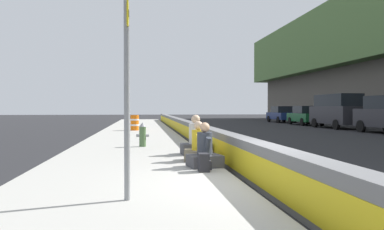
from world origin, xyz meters
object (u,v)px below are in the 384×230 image
object	(u,v)px
parked_car_farther	(281,114)
fire_hydrant	(143,134)
seated_person_foreground	(205,153)
parked_car_midline	(337,110)
backpack	(204,163)
route_sign_post	(127,64)
construction_barrel	(135,123)
parked_car_far	(305,115)
seated_person_middle	(199,148)
seated_person_rear	(196,142)

from	to	relation	value
parked_car_farther	fire_hydrant	bearing A→B (deg)	149.63
seated_person_foreground	parked_car_midline	distance (m)	22.27
backpack	fire_hydrant	bearing A→B (deg)	13.45
route_sign_post	construction_barrel	xyz separation A→B (m)	(18.13, 0.26, -1.59)
parked_car_farther	parked_car_far	bearing A→B (deg)	178.93
parked_car_farther	seated_person_foreground	bearing A→B (deg)	156.25
backpack	parked_car_midline	world-z (taller)	parked_car_midline
seated_person_foreground	backpack	size ratio (longest dim) A/B	2.64
fire_hydrant	backpack	distance (m)	5.77
fire_hydrant	construction_barrel	bearing A→B (deg)	2.76
parked_car_midline	route_sign_post	bearing A→B (deg)	145.12
parked_car_far	parked_car_farther	size ratio (longest dim) A/B	1.00
fire_hydrant	construction_barrel	size ratio (longest dim) A/B	0.93
parked_car_far	parked_car_farther	bearing A→B (deg)	-1.07
seated_person_middle	parked_car_far	bearing A→B (deg)	-30.00
route_sign_post	parked_car_midline	distance (m)	25.75
route_sign_post	seated_person_foreground	world-z (taller)	route_sign_post
parked_car_farther	construction_barrel	bearing A→B (deg)	134.46
route_sign_post	parked_car_midline	xyz separation A→B (m)	(21.11, -14.72, -0.86)
seated_person_rear	construction_barrel	world-z (taller)	seated_person_rear
seated_person_foreground	seated_person_middle	size ratio (longest dim) A/B	1.01
parked_car_midline	parked_car_farther	world-z (taller)	parked_car_midline
route_sign_post	seated_person_middle	bearing A→B (deg)	-22.35
fire_hydrant	seated_person_middle	size ratio (longest dim) A/B	0.84
seated_person_rear	backpack	distance (m)	3.13
route_sign_post	parked_car_farther	world-z (taller)	route_sign_post
route_sign_post	seated_person_foreground	bearing A→B (deg)	-28.85
seated_person_foreground	parked_car_far	world-z (taller)	parked_car_far
route_sign_post	construction_barrel	bearing A→B (deg)	0.81
seated_person_foreground	construction_barrel	bearing A→B (deg)	7.38
backpack	parked_car_far	size ratio (longest dim) A/B	0.09
seated_person_middle	seated_person_rear	xyz separation A→B (m)	(1.40, -0.12, 0.04)
parked_car_midline	parked_car_farther	distance (m)	11.82
route_sign_post	seated_person_foreground	xyz separation A→B (m)	(3.07, -1.69, -1.74)
seated_person_rear	parked_car_midline	xyz separation A→B (m)	(15.58, -12.90, 0.84)
fire_hydrant	parked_car_midline	world-z (taller)	parked_car_midline
fire_hydrant	parked_car_farther	xyz separation A→B (m)	(24.90, -14.59, 0.27)
parked_car_farther	seated_person_rear	bearing A→B (deg)	154.60
backpack	construction_barrel	world-z (taller)	construction_barrel
fire_hydrant	parked_car_far	xyz separation A→B (m)	(18.65, -14.48, 0.27)
route_sign_post	seated_person_middle	distance (m)	4.80
seated_person_foreground	construction_barrel	world-z (taller)	seated_person_foreground
parked_car_midline	seated_person_middle	bearing A→B (deg)	142.52
seated_person_middle	seated_person_rear	bearing A→B (deg)	-4.87
parked_car_midline	construction_barrel	bearing A→B (deg)	101.28
seated_person_rear	route_sign_post	bearing A→B (deg)	161.80
seated_person_foreground	backpack	distance (m)	0.68
backpack	parked_car_farther	distance (m)	33.27
seated_person_middle	fire_hydrant	bearing A→B (deg)	20.76
backpack	construction_barrel	distance (m)	15.82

